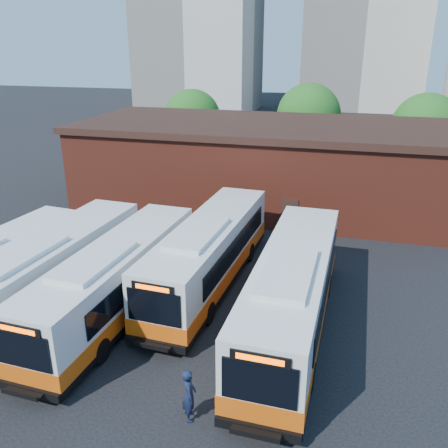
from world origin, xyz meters
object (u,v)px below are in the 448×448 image
(bus_mideast, at_px, (209,255))
(transit_worker, at_px, (189,395))
(bus_west, at_px, (49,277))
(bus_midwest, at_px, (116,283))
(bus_east, at_px, (292,296))

(bus_mideast, xyz_separation_m, transit_worker, (2.21, -9.51, -0.68))
(bus_west, distance_m, bus_midwest, 3.36)
(bus_mideast, distance_m, transit_worker, 9.79)
(transit_worker, bearing_deg, bus_east, -45.85)
(bus_west, xyz_separation_m, bus_midwest, (3.33, 0.43, -0.04))
(bus_west, bearing_deg, bus_mideast, 36.50)
(bus_west, height_order, bus_midwest, bus_west)
(bus_midwest, height_order, bus_mideast, bus_mideast)
(bus_east, relative_size, transit_worker, 7.11)
(bus_midwest, distance_m, transit_worker, 7.88)
(bus_midwest, distance_m, bus_east, 8.16)
(bus_west, xyz_separation_m, bus_east, (11.46, 1.20, 0.06))
(bus_west, bearing_deg, bus_east, 9.19)
(bus_west, bearing_deg, transit_worker, -26.80)
(bus_east, height_order, transit_worker, bus_east)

